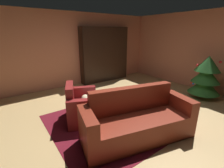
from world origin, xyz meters
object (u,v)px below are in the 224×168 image
object	(u,v)px
bookshelf_unit	(107,56)
couch_red	(137,122)
coffee_table	(104,104)
book_stack_on_table	(104,100)
decorated_tree	(206,77)
armchair_red	(82,107)
bottle_on_table	(104,102)

from	to	relation	value
bookshelf_unit	couch_red	size ratio (longest dim) A/B	0.96
coffee_table	book_stack_on_table	size ratio (longest dim) A/B	3.73
decorated_tree	book_stack_on_table	bearing A→B (deg)	-102.08
coffee_table	couch_red	bearing A→B (deg)	12.76
armchair_red	couch_red	distance (m)	1.32
bottle_on_table	decorated_tree	world-z (taller)	decorated_tree
bottle_on_table	armchair_red	bearing A→B (deg)	-154.69
book_stack_on_table	bottle_on_table	bearing A→B (deg)	-33.91
couch_red	book_stack_on_table	world-z (taller)	couch_red
couch_red	coffee_table	distance (m)	0.87
bookshelf_unit	decorated_tree	bearing A→B (deg)	22.07
coffee_table	decorated_tree	world-z (taller)	decorated_tree
coffee_table	book_stack_on_table	bearing A→B (deg)	132.42
coffee_table	decorated_tree	distance (m)	3.26
armchair_red	decorated_tree	distance (m)	3.69
book_stack_on_table	decorated_tree	bearing A→B (deg)	77.92
bookshelf_unit	book_stack_on_table	size ratio (longest dim) A/B	9.96
book_stack_on_table	bottle_on_table	distance (m)	0.30
armchair_red	coffee_table	distance (m)	0.51
armchair_red	coffee_table	bearing A→B (deg)	45.77
armchair_red	coffee_table	xyz separation A→B (m)	(0.35, 0.36, 0.10)
couch_red	coffee_table	xyz separation A→B (m)	(-0.85, -0.19, 0.08)
armchair_red	book_stack_on_table	distance (m)	0.54
armchair_red	couch_red	xyz separation A→B (m)	(1.20, 0.55, 0.02)
couch_red	decorated_tree	distance (m)	3.02
couch_red	decorated_tree	size ratio (longest dim) A/B	1.72
book_stack_on_table	armchair_red	bearing A→B (deg)	-125.87
armchair_red	bottle_on_table	distance (m)	0.65
coffee_table	bottle_on_table	size ratio (longest dim) A/B	2.51
bookshelf_unit	coffee_table	size ratio (longest dim) A/B	2.67
coffee_table	decorated_tree	xyz separation A→B (m)	(0.62, 3.19, 0.25)
coffee_table	bottle_on_table	bearing A→B (deg)	-29.23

